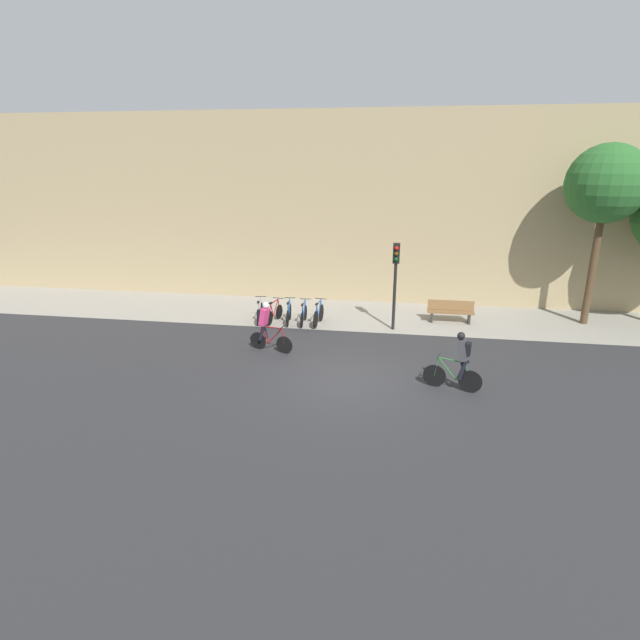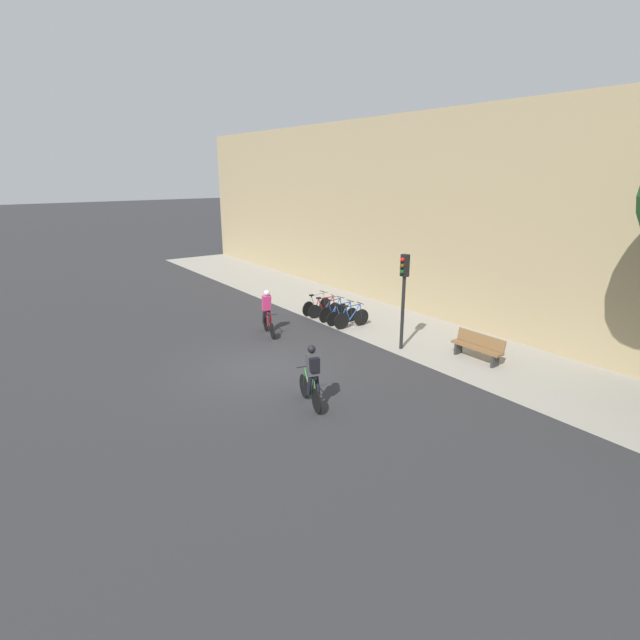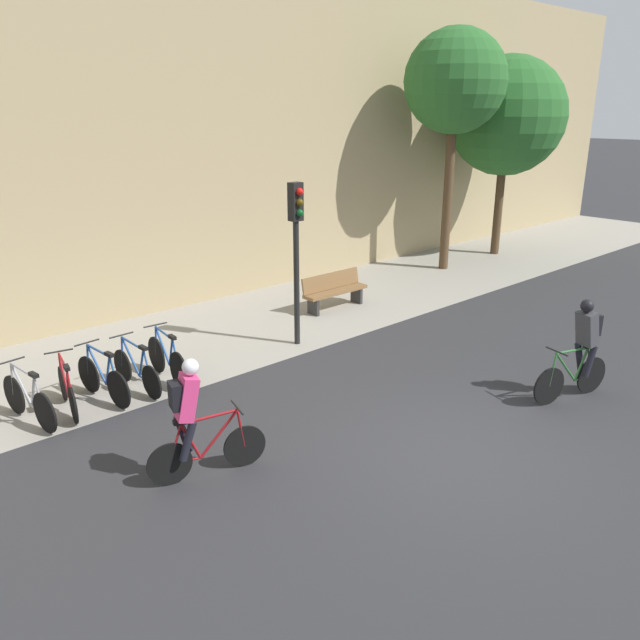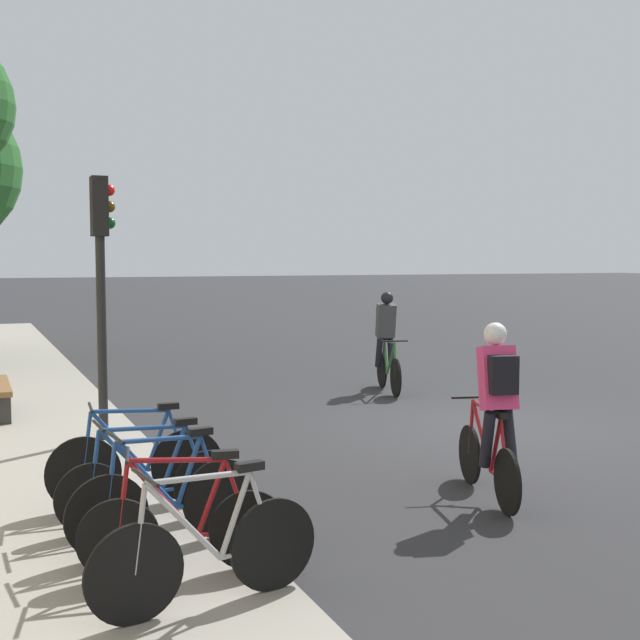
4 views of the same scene
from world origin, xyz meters
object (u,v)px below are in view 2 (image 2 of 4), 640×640
(cyclist_grey, at_px, (312,375))
(bench, at_px, (478,347))
(parked_bike_4, at_px, (352,318))
(cyclist_pink, at_px, (267,310))
(parked_bike_0, at_px, (317,305))
(traffic_light_pole, at_px, (404,284))
(parked_bike_2, at_px, (333,311))
(parked_bike_3, at_px, (342,315))
(parked_bike_1, at_px, (325,309))

(cyclist_grey, distance_m, bench, 6.55)
(parked_bike_4, bearing_deg, bench, 12.16)
(cyclist_pink, distance_m, parked_bike_0, 3.39)
(traffic_light_pole, bearing_deg, parked_bike_2, 177.82)
(parked_bike_3, relative_size, parked_bike_4, 0.98)
(parked_bike_2, relative_size, parked_bike_3, 0.99)
(cyclist_pink, xyz_separation_m, traffic_light_pole, (4.32, 2.99, 1.42))
(cyclist_pink, xyz_separation_m, bench, (6.62, 4.29, -0.47))
(parked_bike_3, distance_m, bench, 6.01)
(cyclist_grey, distance_m, parked_bike_2, 8.21)
(parked_bike_0, relative_size, parked_bike_1, 1.08)
(bench, bearing_deg, parked_bike_0, -171.62)
(parked_bike_0, height_order, parked_bike_1, parked_bike_0)
(cyclist_pink, xyz_separation_m, parked_bike_0, (-1.12, 3.15, -0.55))
(parked_bike_0, xyz_separation_m, parked_bike_4, (2.45, 0.00, 0.01))
(parked_bike_4, distance_m, traffic_light_pole, 3.58)
(parked_bike_2, bearing_deg, cyclist_pink, -91.90)
(parked_bike_3, bearing_deg, cyclist_grey, -44.11)
(parked_bike_1, height_order, parked_bike_2, parked_bike_2)
(cyclist_pink, xyz_separation_m, parked_bike_4, (1.33, 3.15, -0.54))
(cyclist_grey, bearing_deg, parked_bike_3, 135.89)
(parked_bike_0, distance_m, traffic_light_pole, 5.79)
(cyclist_grey, height_order, bench, cyclist_grey)
(parked_bike_0, distance_m, parked_bike_4, 2.45)
(bench, bearing_deg, parked_bike_1, -170.91)
(parked_bike_0, xyz_separation_m, parked_bike_1, (0.61, -0.00, -0.02))
(parked_bike_0, bearing_deg, parked_bike_2, 0.03)
(parked_bike_0, bearing_deg, parked_bike_4, 0.02)
(parked_bike_0, bearing_deg, cyclist_grey, -36.07)
(cyclist_grey, height_order, parked_bike_1, cyclist_grey)
(parked_bike_4, bearing_deg, cyclist_grey, -47.46)
(cyclist_pink, relative_size, traffic_light_pole, 0.51)
(parked_bike_3, height_order, bench, parked_bike_3)
(parked_bike_1, bearing_deg, cyclist_grey, -38.45)
(cyclist_pink, relative_size, parked_bike_4, 1.05)
(cyclist_grey, bearing_deg, parked_bike_1, 141.55)
(parked_bike_1, bearing_deg, parked_bike_4, 0.04)
(parked_bike_0, height_order, parked_bike_4, parked_bike_4)
(parked_bike_4, height_order, bench, parked_bike_4)
(parked_bike_0, relative_size, parked_bike_4, 1.00)
(parked_bike_3, bearing_deg, parked_bike_2, 179.83)
(parked_bike_0, height_order, traffic_light_pole, traffic_light_pole)
(traffic_light_pole, distance_m, bench, 3.25)
(parked_bike_0, distance_m, bench, 7.83)
(cyclist_pink, relative_size, parked_bike_0, 1.05)
(parked_bike_2, height_order, parked_bike_4, parked_bike_4)
(cyclist_grey, relative_size, parked_bike_1, 1.15)
(cyclist_pink, distance_m, parked_bike_2, 3.20)
(parked_bike_0, xyz_separation_m, parked_bike_2, (1.23, 0.00, 0.00))
(cyclist_pink, distance_m, traffic_light_pole, 5.44)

